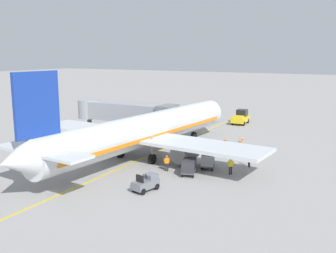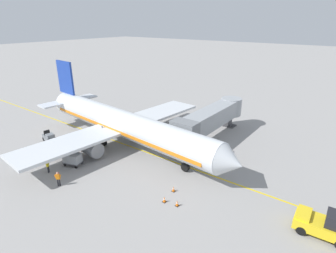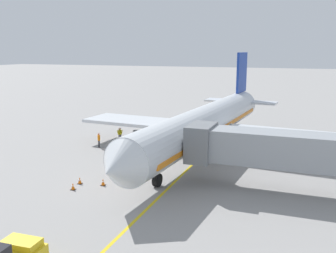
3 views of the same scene
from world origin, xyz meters
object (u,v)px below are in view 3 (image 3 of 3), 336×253
(parked_airliner, at_px, (205,124))
(baggage_tug_lead, at_px, (180,126))
(baggage_cart_front, at_px, (138,137))
(ground_crew_loader, at_px, (99,139))
(ground_crew_marshaller, at_px, (120,134))
(jet_bridge, at_px, (294,151))
(safety_cone_nose_left, at_px, (80,180))
(ground_crew_wing_walker, at_px, (173,134))
(safety_cone_nose_right, at_px, (73,186))
(safety_cone_wing_tip, at_px, (103,182))
(baggage_cart_second_in_train, at_px, (154,132))

(parked_airliner, xyz_separation_m, baggage_tug_lead, (6.07, -9.46, -2.47))
(baggage_cart_front, relative_size, ground_crew_loader, 1.76)
(baggage_cart_front, bearing_deg, ground_crew_marshaller, -16.45)
(parked_airliner, xyz_separation_m, jet_bridge, (-9.39, 9.22, 0.27))
(baggage_tug_lead, relative_size, safety_cone_nose_left, 4.58)
(baggage_tug_lead, bearing_deg, ground_crew_wing_walker, 101.28)
(safety_cone_nose_right, bearing_deg, ground_crew_marshaller, -75.76)
(baggage_tug_lead, distance_m, ground_crew_marshaller, 9.48)
(parked_airliner, height_order, ground_crew_wing_walker, parked_airliner)
(jet_bridge, relative_size, ground_crew_marshaller, 9.92)
(parked_airliner, height_order, jet_bridge, parked_airliner)
(ground_crew_marshaller, bearing_deg, parked_airliner, 172.77)
(ground_crew_wing_walker, bearing_deg, parked_airliner, 144.12)
(jet_bridge, relative_size, safety_cone_nose_right, 28.41)
(parked_airliner, distance_m, baggage_cart_front, 8.57)
(parked_airliner, xyz_separation_m, safety_cone_wing_tip, (5.28, 12.78, -2.90))
(safety_cone_nose_left, bearing_deg, parked_airliner, -119.13)
(safety_cone_nose_right, bearing_deg, safety_cone_nose_left, -79.13)
(parked_airliner, relative_size, jet_bridge, 2.23)
(ground_crew_wing_walker, bearing_deg, safety_cone_wing_tip, 88.63)
(ground_crew_marshaller, xyz_separation_m, safety_cone_wing_tip, (-5.79, 14.18, -0.66))
(baggage_cart_second_in_train, distance_m, safety_cone_nose_left, 16.73)
(parked_airliner, xyz_separation_m, ground_crew_wing_walker, (4.89, -3.54, -2.23))
(jet_bridge, xyz_separation_m, safety_cone_wing_tip, (14.67, 3.56, -3.17))
(safety_cone_nose_right, bearing_deg, safety_cone_wing_tip, -136.04)
(jet_bridge, bearing_deg, ground_crew_marshaller, -27.43)
(parked_airliner, distance_m, safety_cone_wing_tip, 14.13)
(jet_bridge, distance_m, safety_cone_wing_tip, 15.43)
(jet_bridge, height_order, safety_cone_wing_tip, jet_bridge)
(safety_cone_nose_left, relative_size, safety_cone_nose_right, 1.00)
(baggage_cart_second_in_train, height_order, safety_cone_nose_left, baggage_cart_second_in_train)
(ground_crew_marshaller, xyz_separation_m, safety_cone_nose_right, (-4.03, 15.88, -0.66))
(parked_airliner, distance_m, ground_crew_loader, 12.33)
(jet_bridge, xyz_separation_m, baggage_cart_front, (17.65, -9.79, -2.51))
(baggage_tug_lead, bearing_deg, safety_cone_nose_left, 86.87)
(ground_crew_loader, bearing_deg, baggage_cart_front, -144.16)
(ground_crew_loader, height_order, safety_cone_wing_tip, ground_crew_loader)
(baggage_tug_lead, distance_m, ground_crew_loader, 12.95)
(ground_crew_wing_walker, distance_m, safety_cone_nose_left, 16.83)
(baggage_cart_second_in_train, distance_m, safety_cone_wing_tip, 16.55)
(baggage_cart_front, distance_m, safety_cone_wing_tip, 13.70)
(baggage_tug_lead, height_order, ground_crew_wing_walker, ground_crew_wing_walker)
(parked_airliner, distance_m, ground_crew_wing_walker, 6.44)
(baggage_cart_front, bearing_deg, safety_cone_nose_right, 94.61)
(ground_crew_marshaller, bearing_deg, ground_crew_loader, 76.03)
(baggage_cart_front, bearing_deg, ground_crew_loader, 35.84)
(safety_cone_nose_right, bearing_deg, ground_crew_wing_walker, -96.81)
(baggage_tug_lead, height_order, safety_cone_wing_tip, baggage_tug_lead)
(baggage_cart_front, relative_size, safety_cone_nose_left, 5.04)
(baggage_tug_lead, distance_m, ground_crew_wing_walker, 6.04)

